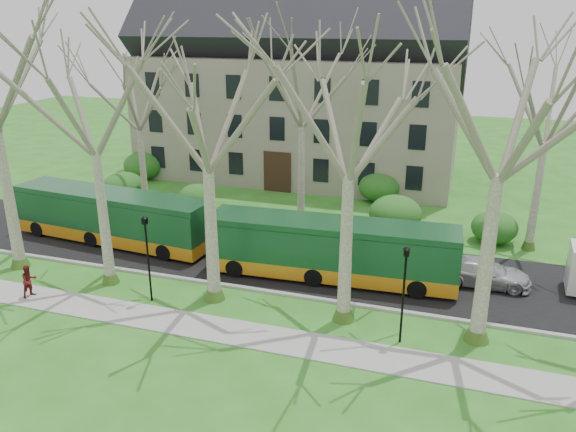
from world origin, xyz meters
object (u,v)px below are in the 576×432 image
(bus_follow, at_px, (331,249))
(sedan, at_px, (483,272))
(pedestrian_b, at_px, (29,281))
(bus_lead, at_px, (112,216))

(bus_follow, height_order, sedan, bus_follow)
(bus_follow, xyz_separation_m, sedan, (7.64, 1.55, -0.93))
(sedan, height_order, pedestrian_b, pedestrian_b)
(bus_follow, distance_m, pedestrian_b, 15.09)
(sedan, distance_m, pedestrian_b, 22.70)
(bus_follow, relative_size, sedan, 2.73)
(bus_lead, bearing_deg, sedan, 6.95)
(bus_lead, xyz_separation_m, sedan, (21.48, 0.69, -0.93))
(bus_follow, height_order, pedestrian_b, bus_follow)
(bus_follow, bearing_deg, sedan, 8.51)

